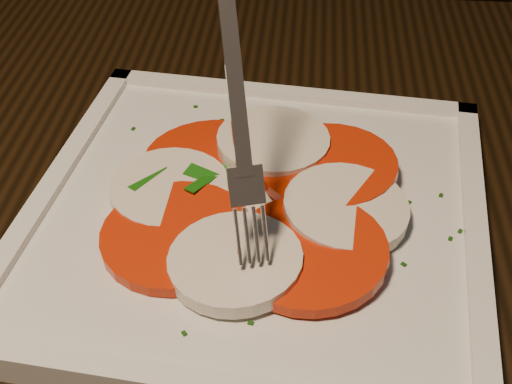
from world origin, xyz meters
name	(u,v)px	position (x,y,z in m)	size (l,w,h in m)	color
table	(192,328)	(-0.09, 0.23, 0.65)	(1.27, 0.90, 0.75)	black
chair	(199,44)	(-0.13, 0.92, 0.53)	(0.56, 0.56, 0.93)	black
plate	(256,217)	(-0.04, 0.24, 0.76)	(0.31, 0.31, 0.01)	silver
caprese_salad	(256,199)	(-0.04, 0.24, 0.77)	(0.24, 0.24, 0.02)	red
fork	(233,90)	(-0.05, 0.23, 0.87)	(0.04, 0.10, 0.17)	white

